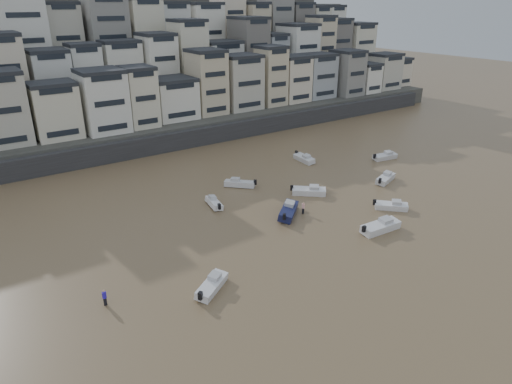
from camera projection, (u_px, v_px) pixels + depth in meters
ground at (440, 361)px, 37.17m from camera, size 400.00×400.00×0.00m
harbor_wall at (186, 138)px, 90.87m from camera, size 140.00×3.00×3.50m
hillside at (130, 59)px, 119.08m from camera, size 141.04×66.00×50.00m
boat_a at (381, 225)px, 57.79m from camera, size 6.21×2.36×1.66m
boat_b at (391, 205)px, 63.92m from camera, size 4.62×4.64×1.34m
boat_c at (288, 210)px, 62.08m from camera, size 6.00×5.55×1.68m
boat_d at (386, 177)px, 73.67m from camera, size 5.67×3.51×1.47m
boat_e at (309, 190)px, 68.71m from camera, size 5.35×4.95×1.50m
boat_f at (214, 202)px, 64.93m from camera, size 2.26×4.73×1.24m
boat_g at (385, 156)px, 84.01m from camera, size 5.43×2.46×1.43m
boat_h at (240, 182)px, 71.72m from camera, size 4.93×4.94×1.44m
boat_i at (304, 158)px, 82.84m from camera, size 2.18×5.41×1.44m
boat_j at (212, 284)px, 46.04m from camera, size 5.27×4.33×1.42m
person_blue at (105, 297)px, 43.71m from camera, size 0.44×0.44×1.74m
person_pink at (303, 208)px, 62.55m from camera, size 0.44×0.44×1.74m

